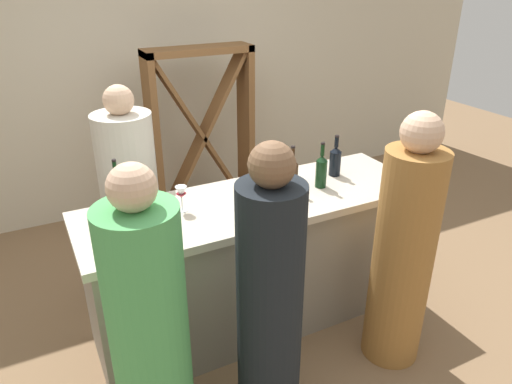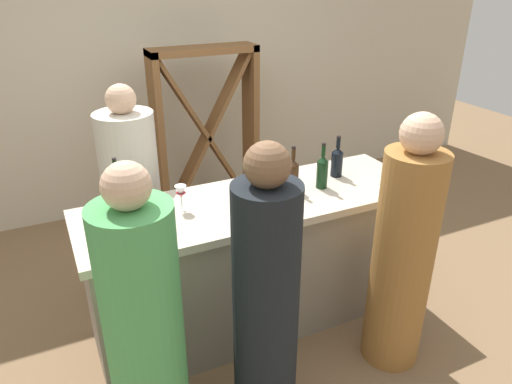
{
  "view_description": "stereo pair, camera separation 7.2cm",
  "coord_description": "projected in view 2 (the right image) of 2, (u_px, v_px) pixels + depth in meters",
  "views": [
    {
      "loc": [
        -1.24,
        -2.43,
        2.29
      ],
      "look_at": [
        0.0,
        0.0,
        1.0
      ],
      "focal_mm": 33.78,
      "sensor_mm": 36.0,
      "label": 1
    },
    {
      "loc": [
        -1.17,
        -2.47,
        2.29
      ],
      "look_at": [
        0.0,
        0.0,
        1.0
      ],
      "focal_mm": 33.78,
      "sensor_mm": 36.0,
      "label": 2
    }
  ],
  "objects": [
    {
      "name": "person_server_behind",
      "position": [
        134.0,
        205.0,
        3.44
      ],
      "size": [
        0.48,
        0.48,
        1.6
      ],
      "rotation": [
        0.0,
        0.0,
        -1.8
      ],
      "color": "beige",
      "rests_on": "ground"
    },
    {
      "name": "wine_bottle_second_left_dark_green",
      "position": [
        118.0,
        192.0,
        2.84
      ],
      "size": [
        0.07,
        0.07,
        0.34
      ],
      "color": "black",
      "rests_on": "bar_counter"
    },
    {
      "name": "wine_bottle_rightmost_near_black",
      "position": [
        337.0,
        161.0,
        3.33
      ],
      "size": [
        0.08,
        0.08,
        0.29
      ],
      "color": "black",
      "rests_on": "bar_counter"
    },
    {
      "name": "wine_glass_far_left",
      "position": [
        107.0,
        211.0,
        2.66
      ],
      "size": [
        0.08,
        0.08,
        0.15
      ],
      "color": "white",
      "rests_on": "bar_counter"
    },
    {
      "name": "back_wall",
      "position": [
        158.0,
        66.0,
        4.64
      ],
      "size": [
        8.0,
        0.1,
        2.8
      ],
      "primitive_type": "cube",
      "color": "beige",
      "rests_on": "ground"
    },
    {
      "name": "ground_plane",
      "position": [
        256.0,
        318.0,
        3.45
      ],
      "size": [
        12.0,
        12.0,
        0.0
      ],
      "primitive_type": "plane",
      "color": "#846647"
    },
    {
      "name": "wine_glass_near_left",
      "position": [
        268.0,
        196.0,
        2.84
      ],
      "size": [
        0.07,
        0.07,
        0.15
      ],
      "color": "white",
      "rests_on": "bar_counter"
    },
    {
      "name": "wine_rack",
      "position": [
        207.0,
        136.0,
        4.55
      ],
      "size": [
        0.98,
        0.28,
        1.64
      ],
      "color": "brown",
      "rests_on": "ground"
    },
    {
      "name": "person_center_guest",
      "position": [
        403.0,
        255.0,
        2.82
      ],
      "size": [
        0.46,
        0.46,
        1.61
      ],
      "rotation": [
        0.0,
        0.0,
        1.92
      ],
      "color": "#9E6B33",
      "rests_on": "ground"
    },
    {
      "name": "person_left_guest",
      "position": [
        266.0,
        301.0,
        2.44
      ],
      "size": [
        0.44,
        0.44,
        1.6
      ],
      "rotation": [
        0.0,
        0.0,
        1.96
      ],
      "color": "black",
      "rests_on": "ground"
    },
    {
      "name": "bar_counter",
      "position": [
        256.0,
        262.0,
        3.24
      ],
      "size": [
        2.24,
        0.72,
        0.95
      ],
      "color": "gray",
      "rests_on": "ground"
    },
    {
      "name": "wine_glass_near_center",
      "position": [
        154.0,
        214.0,
        2.64
      ],
      "size": [
        0.06,
        0.06,
        0.15
      ],
      "color": "white",
      "rests_on": "bar_counter"
    },
    {
      "name": "person_right_guest",
      "position": [
        145.0,
        331.0,
        2.26
      ],
      "size": [
        0.39,
        0.39,
        1.59
      ],
      "rotation": [
        0.0,
        0.0,
        1.61
      ],
      "color": "#4CA559",
      "rests_on": "ground"
    },
    {
      "name": "wine_glass_near_right",
      "position": [
        253.0,
        184.0,
        2.99
      ],
      "size": [
        0.08,
        0.08,
        0.15
      ],
      "color": "white",
      "rests_on": "bar_counter"
    },
    {
      "name": "wine_bottle_center_amber_brown",
      "position": [
        293.0,
        174.0,
        3.11
      ],
      "size": [
        0.08,
        0.08,
        0.31
      ],
      "color": "#331E0F",
      "rests_on": "bar_counter"
    },
    {
      "name": "wine_bottle_second_right_dark_green",
      "position": [
        322.0,
        171.0,
        3.15
      ],
      "size": [
        0.07,
        0.07,
        0.31
      ],
      "color": "black",
      "rests_on": "bar_counter"
    },
    {
      "name": "wine_glass_far_center",
      "position": [
        181.0,
        193.0,
        2.86
      ],
      "size": [
        0.07,
        0.07,
        0.16
      ],
      "color": "white",
      "rests_on": "bar_counter"
    },
    {
      "name": "wine_bottle_leftmost_amber_brown",
      "position": [
        121.0,
        228.0,
        2.48
      ],
      "size": [
        0.08,
        0.08,
        0.31
      ],
      "color": "#331E0F",
      "rests_on": "bar_counter"
    }
  ]
}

